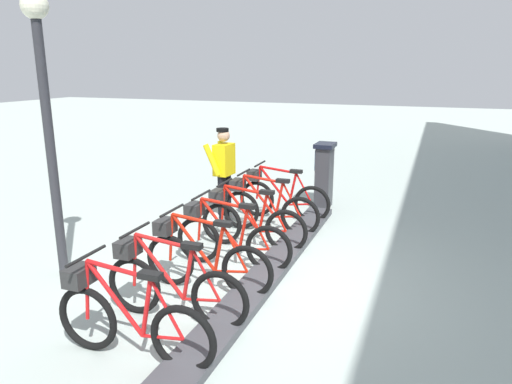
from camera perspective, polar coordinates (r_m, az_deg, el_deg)
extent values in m
plane|color=#AFBDB5|center=(6.37, 1.15, -10.34)|extent=(60.00, 60.00, 0.00)
cube|color=#47474C|center=(6.35, 1.16, -9.94)|extent=(0.44, 6.22, 0.10)
cube|color=#38383D|center=(9.42, 8.18, 1.74)|extent=(0.28, 0.44, 1.20)
cube|color=#194C8C|center=(9.39, 7.37, 3.90)|extent=(0.03, 0.30, 0.40)
cube|color=black|center=(9.30, 8.33, 5.58)|extent=(0.36, 0.52, 0.08)
torus|color=black|center=(8.53, 6.75, -1.45)|extent=(0.67, 0.08, 0.67)
torus|color=black|center=(8.81, 0.10, -0.80)|extent=(0.67, 0.08, 0.67)
cylinder|color=red|center=(8.64, 2.24, 0.78)|extent=(0.60, 0.05, 0.70)
cylinder|color=red|center=(8.55, 4.42, 0.36)|extent=(0.16, 0.05, 0.61)
cylinder|color=red|center=(8.55, 2.64, 2.69)|extent=(0.69, 0.05, 0.11)
cylinder|color=red|center=(8.58, 5.36, -1.49)|extent=(0.43, 0.04, 0.09)
cylinder|color=red|center=(8.49, 5.80, 0.41)|extent=(0.33, 0.04, 0.56)
cylinder|color=red|center=(8.73, 0.29, 1.12)|extent=(0.10, 0.04, 0.62)
cube|color=black|center=(8.46, 4.85, 2.49)|extent=(0.22, 0.10, 0.06)
cylinder|color=black|center=(8.64, 0.48, 3.41)|extent=(0.04, 0.54, 0.03)
cube|color=#2D2D2D|center=(8.72, -0.21, 2.05)|extent=(0.20, 0.28, 0.18)
torus|color=black|center=(7.81, 5.33, -2.95)|extent=(0.67, 0.08, 0.67)
torus|color=black|center=(8.12, -1.84, -2.18)|extent=(0.67, 0.08, 0.67)
cylinder|color=red|center=(7.93, 0.44, -0.49)|extent=(0.60, 0.05, 0.70)
cylinder|color=red|center=(7.83, 2.80, -0.97)|extent=(0.16, 0.05, 0.61)
cylinder|color=red|center=(7.84, 0.86, 1.58)|extent=(0.69, 0.05, 0.11)
cylinder|color=red|center=(7.87, 3.83, -2.98)|extent=(0.43, 0.04, 0.09)
cylinder|color=red|center=(7.77, 4.29, -0.92)|extent=(0.33, 0.04, 0.56)
cylinder|color=red|center=(8.03, -1.66, -0.10)|extent=(0.10, 0.04, 0.62)
cube|color=black|center=(7.73, 3.25, 1.35)|extent=(0.22, 0.10, 0.06)
cylinder|color=black|center=(7.93, -1.48, 2.38)|extent=(0.04, 0.54, 0.03)
cube|color=#2D2D2D|center=(8.02, -2.20, 0.90)|extent=(0.20, 0.28, 0.18)
torus|color=black|center=(7.10, 3.63, -4.74)|extent=(0.67, 0.08, 0.67)
torus|color=black|center=(7.45, -4.14, -3.80)|extent=(0.67, 0.08, 0.67)
cylinder|color=red|center=(7.24, -1.71, -2.01)|extent=(0.60, 0.05, 0.70)
cylinder|color=red|center=(7.13, 0.85, -2.55)|extent=(0.16, 0.05, 0.61)
cylinder|color=red|center=(7.13, -1.28, 0.25)|extent=(0.69, 0.05, 0.11)
cylinder|color=red|center=(7.17, 2.00, -4.75)|extent=(0.43, 0.04, 0.09)
cylinder|color=red|center=(7.06, 2.48, -2.51)|extent=(0.33, 0.04, 0.56)
cylinder|color=red|center=(7.35, -3.97, -1.55)|extent=(0.10, 0.04, 0.62)
cube|color=black|center=(7.02, 1.32, -0.03)|extent=(0.22, 0.10, 0.06)
cylinder|color=black|center=(7.24, -3.81, 1.14)|extent=(0.04, 0.54, 0.03)
cube|color=#2D2D2D|center=(7.34, -4.56, -0.46)|extent=(0.20, 0.28, 0.18)
torus|color=black|center=(6.41, 1.55, -6.91)|extent=(0.67, 0.08, 0.67)
torus|color=black|center=(6.80, -6.91, -5.73)|extent=(0.67, 0.08, 0.67)
cylinder|color=red|center=(6.56, -4.31, -3.83)|extent=(0.60, 0.05, 0.70)
cylinder|color=red|center=(6.45, -1.52, -4.47)|extent=(0.16, 0.05, 0.61)
cylinder|color=red|center=(6.45, -3.88, -1.37)|extent=(0.69, 0.05, 0.11)
cylinder|color=red|center=(6.49, -0.24, -6.90)|extent=(0.43, 0.04, 0.09)
cylinder|color=red|center=(6.37, 0.26, -4.46)|extent=(0.33, 0.04, 0.56)
cylinder|color=red|center=(6.68, -6.76, -3.30)|extent=(0.10, 0.04, 0.62)
cube|color=black|center=(6.32, -1.04, -1.71)|extent=(0.22, 0.10, 0.06)
cylinder|color=black|center=(6.57, -6.62, -0.36)|extent=(0.04, 0.54, 0.03)
cube|color=#2D2D2D|center=(6.68, -7.41, -2.10)|extent=(0.20, 0.28, 0.18)
torus|color=black|center=(5.75, -1.06, -9.59)|extent=(0.67, 0.08, 0.67)
torus|color=black|center=(6.17, -10.27, -8.05)|extent=(0.67, 0.08, 0.67)
cylinder|color=red|center=(5.91, -7.51, -6.06)|extent=(0.60, 0.05, 0.70)
cylinder|color=red|center=(5.78, -4.46, -6.83)|extent=(0.16, 0.05, 0.61)
cylinder|color=red|center=(5.79, -7.08, -3.36)|extent=(0.69, 0.05, 0.11)
cylinder|color=red|center=(5.83, -3.03, -9.52)|extent=(0.43, 0.04, 0.09)
cylinder|color=red|center=(5.69, -2.51, -6.86)|extent=(0.33, 0.04, 0.56)
cylinder|color=red|center=(6.05, -10.16, -5.40)|extent=(0.10, 0.04, 0.62)
cube|color=black|center=(5.65, -3.98, -3.80)|extent=(0.22, 0.10, 0.06)
cylinder|color=black|center=(5.92, -10.06, -2.19)|extent=(0.04, 0.54, 0.03)
cube|color=#2D2D2D|center=(6.04, -10.87, -4.08)|extent=(0.20, 0.28, 0.18)
torus|color=black|center=(5.11, -4.38, -12.92)|extent=(0.67, 0.08, 0.67)
torus|color=black|center=(5.59, -14.41, -10.82)|extent=(0.67, 0.08, 0.67)
cylinder|color=red|center=(5.30, -11.51, -8.78)|extent=(0.60, 0.05, 0.70)
cylinder|color=red|center=(5.15, -8.19, -9.76)|extent=(0.16, 0.05, 0.61)
cylinder|color=red|center=(5.16, -11.11, -5.84)|extent=(0.69, 0.05, 0.11)
cylinder|color=red|center=(5.21, -6.56, -12.76)|extent=(0.43, 0.04, 0.09)
cylinder|color=red|center=(5.05, -6.04, -9.87)|extent=(0.33, 0.04, 0.56)
cylinder|color=red|center=(5.45, -14.36, -7.96)|extent=(0.10, 0.04, 0.62)
cube|color=black|center=(5.00, -7.72, -6.43)|extent=(0.22, 0.10, 0.06)
cylinder|color=black|center=(5.31, -14.34, -4.45)|extent=(0.04, 0.54, 0.03)
cube|color=#2D2D2D|center=(5.44, -15.15, -6.49)|extent=(0.20, 0.28, 0.18)
torus|color=black|center=(4.52, -8.76, -17.09)|extent=(0.67, 0.08, 0.67)
torus|color=black|center=(5.05, -19.59, -14.14)|extent=(0.67, 0.08, 0.67)
cylinder|color=red|center=(4.73, -16.60, -12.14)|extent=(0.60, 0.05, 0.70)
cylinder|color=red|center=(4.56, -13.01, -13.41)|extent=(0.16, 0.05, 0.61)
cylinder|color=red|center=(4.57, -16.27, -8.93)|extent=(0.69, 0.05, 0.11)
cylinder|color=red|center=(4.62, -11.15, -16.78)|extent=(0.43, 0.04, 0.09)
cylinder|color=red|center=(4.45, -10.67, -13.66)|extent=(0.33, 0.04, 0.56)
cylinder|color=red|center=(4.90, -19.63, -11.06)|extent=(0.10, 0.04, 0.62)
cube|color=black|center=(4.39, -12.60, -9.77)|extent=(0.22, 0.10, 0.06)
cylinder|color=black|center=(4.74, -19.72, -7.24)|extent=(0.04, 0.54, 0.03)
cube|color=#2D2D2D|center=(4.89, -20.50, -9.41)|extent=(0.20, 0.28, 0.18)
cube|color=white|center=(8.73, -4.44, -2.95)|extent=(0.27, 0.13, 0.10)
cube|color=white|center=(8.86, -3.07, -2.66)|extent=(0.27, 0.13, 0.10)
cylinder|color=black|center=(8.60, -4.11, -0.58)|extent=(0.15, 0.15, 0.82)
cylinder|color=black|center=(8.77, -3.49, -0.26)|extent=(0.15, 0.15, 0.82)
cube|color=yellow|center=(8.54, -3.87, 3.92)|extent=(0.28, 0.42, 0.56)
cylinder|color=yellow|center=(8.36, -5.32, 3.85)|extent=(0.34, 0.12, 0.57)
cylinder|color=yellow|center=(8.80, -3.65, 4.45)|extent=(0.34, 0.12, 0.57)
sphere|color=tan|center=(8.47, -3.92, 6.78)|extent=(0.22, 0.22, 0.22)
cylinder|color=black|center=(8.46, -4.05, 7.46)|extent=(0.22, 0.22, 0.06)
cylinder|color=#2D2D33|center=(6.49, -23.41, 4.20)|extent=(0.12, 0.12, 3.30)
sphere|color=#F2EDCC|center=(6.44, -25.09, 19.64)|extent=(0.32, 0.32, 0.32)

